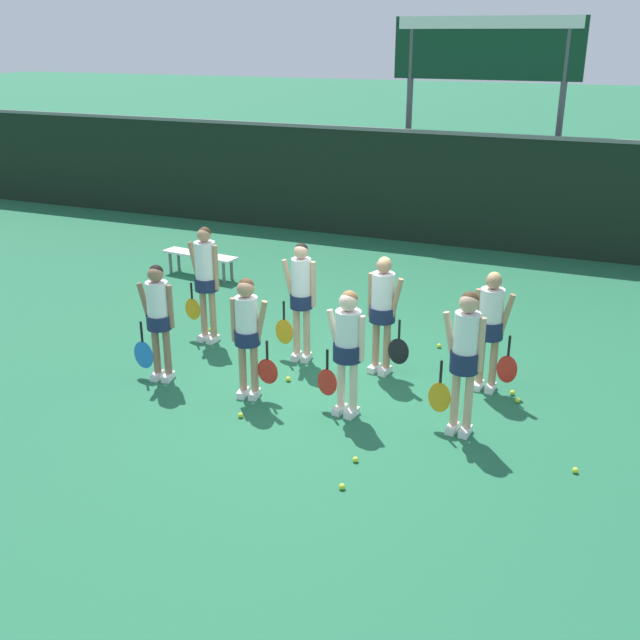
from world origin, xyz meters
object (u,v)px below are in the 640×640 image
scoreboard (485,67)px  tennis_ball_2 (241,415)px  player_1 (248,328)px  tennis_ball_8 (575,470)px  player_3 (465,351)px  tennis_ball_7 (342,487)px  tennis_ball_4 (355,459)px  tennis_ball_6 (439,346)px  player_2 (347,342)px  player_7 (491,322)px  bench_courtside (200,257)px  tennis_ball_0 (211,329)px  tennis_ball_5 (512,393)px  player_5 (301,293)px  tennis_ball_1 (518,400)px  tennis_ball_3 (288,379)px  player_4 (206,275)px  player_0 (158,314)px  player_6 (383,306)px

scoreboard → tennis_ball_2: bearing=-94.5°
player_1 → tennis_ball_8: 4.26m
player_3 → tennis_ball_7: size_ratio=26.29×
tennis_ball_4 → tennis_ball_8: size_ratio=0.96×
tennis_ball_6 → scoreboard: bearing=97.9°
player_2 → player_7: size_ratio=0.99×
bench_courtside → tennis_ball_6: (5.26, -1.71, -0.36)m
tennis_ball_7 → player_1: bearing=140.9°
tennis_ball_2 → tennis_ball_0: bearing=127.7°
tennis_ball_5 → tennis_ball_0: bearing=175.1°
player_1 → player_7: bearing=17.2°
scoreboard → tennis_ball_5: bearing=-74.4°
player_5 → tennis_ball_0: 2.09m
player_5 → tennis_ball_1: size_ratio=26.09×
player_2 → tennis_ball_3: (-1.07, 0.55, -0.94)m
player_4 → tennis_ball_2: bearing=-46.0°
player_3 → tennis_ball_6: bearing=114.6°
tennis_ball_0 → bench_courtside: bearing=124.4°
player_0 → tennis_ball_2: (1.54, -0.59, -0.92)m
player_3 → tennis_ball_1: 1.56m
tennis_ball_5 → tennis_ball_6: 1.76m
player_3 → tennis_ball_8: 1.76m
player_2 → tennis_ball_5: 2.46m
player_3 → tennis_ball_6: 2.78m
tennis_ball_2 → player_3: bearing=15.2°
player_6 → tennis_ball_1: bearing=2.9°
player_1 → tennis_ball_6: bearing=43.9°
tennis_ball_3 → tennis_ball_5: same height
tennis_ball_4 → scoreboard: bearing=95.0°
player_7 → tennis_ball_2: bearing=-139.7°
player_2 → player_6: size_ratio=0.97×
tennis_ball_8 → player_7: bearing=127.8°
player_4 → tennis_ball_1: size_ratio=26.91×
tennis_ball_5 → bench_courtside: bearing=156.2°
player_3 → player_4: size_ratio=0.98×
scoreboard → player_1: scoreboard is taller
player_0 → tennis_ball_7: bearing=-34.2°
tennis_ball_3 → tennis_ball_6: (1.62, 1.97, -0.00)m
bench_courtside → player_5: size_ratio=0.93×
tennis_ball_0 → tennis_ball_5: (4.86, -0.41, 0.00)m
player_5 → tennis_ball_1: bearing=-10.1°
player_2 → player_5: (-1.22, 1.33, 0.05)m
player_5 → tennis_ball_8: 4.45m
bench_courtside → tennis_ball_2: (3.53, -4.86, -0.36)m
bench_courtside → player_4: (1.87, -2.82, 0.68)m
player_4 → player_6: size_ratio=1.07×
player_3 → tennis_ball_1: (0.53, 1.05, -1.02)m
player_1 → player_5: 1.37m
player_0 → tennis_ball_6: player_0 is taller
tennis_ball_1 → tennis_ball_8: (0.85, -1.45, -0.00)m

